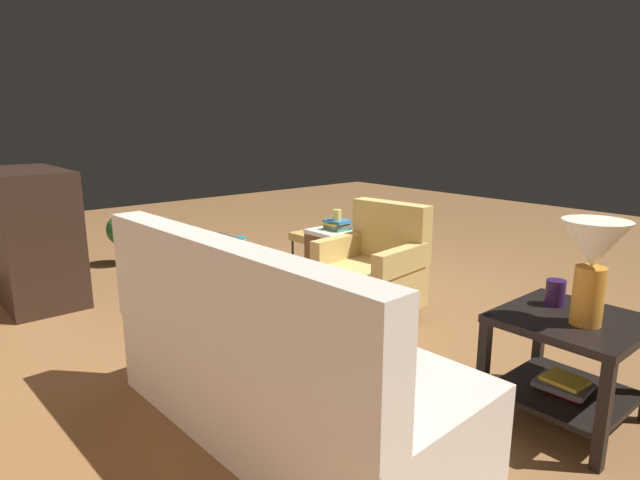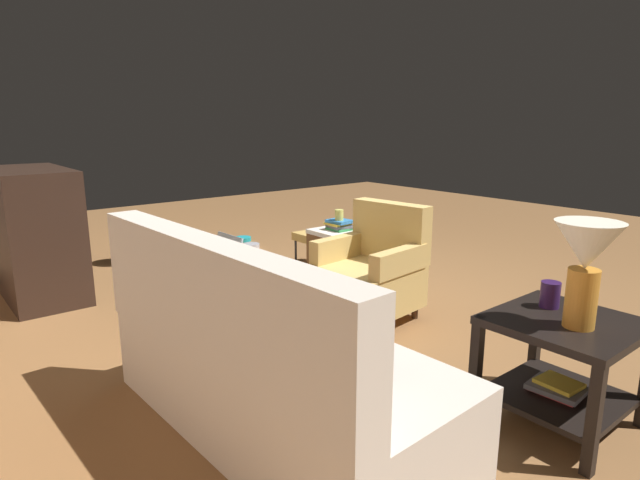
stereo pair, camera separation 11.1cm
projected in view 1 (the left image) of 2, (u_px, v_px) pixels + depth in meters
name	position (u px, v px, depth m)	size (l,w,h in m)	color
ground	(354.00, 293.00, 4.62)	(12.00, 12.00, 0.00)	olive
couch	(278.00, 368.00, 2.52)	(1.93, 0.92, 1.00)	silver
armchair	(373.00, 271.00, 4.01)	(0.74, 0.75, 0.87)	tan
side_table	(568.00, 352.00, 2.61)	(0.64, 0.64, 0.55)	black
table_lamp	(593.00, 255.00, 2.41)	(0.30, 0.30, 0.50)	orange
small_vase	(555.00, 293.00, 2.72)	(0.10, 0.10, 0.13)	#33194C
book_stack_shelf	(563.00, 384.00, 2.66)	(0.27, 0.22, 0.06)	red
laptop_desk	(243.00, 269.00, 3.85)	(0.56, 0.44, 0.48)	olive
laptop	(238.00, 256.00, 3.79)	(0.33, 0.26, 0.21)	silver
tv_cabinet	(31.00, 231.00, 4.36)	(1.10, 0.56, 1.10)	black
television	(27.00, 223.00, 4.33)	(0.64, 0.41, 0.48)	black
wicker_hamper	(337.00, 254.00, 5.00)	(0.45, 0.45, 0.48)	brown
book_stack_hamper	(337.00, 225.00, 4.93)	(0.23, 0.22, 0.10)	#338C4C
yellow_mug	(337.00, 215.00, 4.88)	(0.08, 0.08, 0.10)	#D8D866
tv_remote	(336.00, 226.00, 5.07)	(0.05, 0.16, 0.02)	#262628
ottoman	(316.00, 237.00, 5.39)	(0.40, 0.40, 0.36)	tan
circular_rug	(216.00, 294.00, 4.59)	(1.39, 1.39, 0.01)	beige
pet_bowl_steel	(246.00, 246.00, 6.23)	(0.20, 0.20, 0.05)	silver
pet_bowl_teal	(238.00, 239.00, 6.58)	(0.20, 0.20, 0.05)	teal
potted_plant	(124.00, 234.00, 5.45)	(0.34, 0.34, 0.55)	brown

